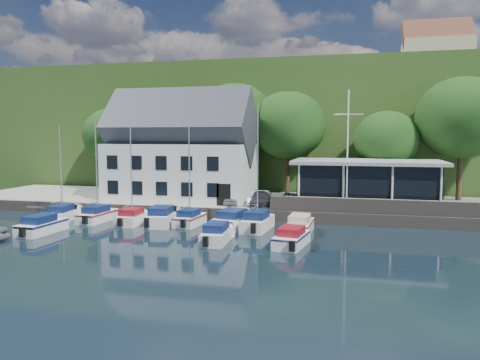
{
  "coord_description": "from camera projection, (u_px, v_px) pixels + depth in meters",
  "views": [
    {
      "loc": [
        9.83,
        -27.76,
        7.41
      ],
      "look_at": [
        0.86,
        9.0,
        3.73
      ],
      "focal_mm": 35.0,
      "sensor_mm": 36.0,
      "label": 1
    }
  ],
  "objects": [
    {
      "name": "seawall",
      "position": [
        380.0,
        206.0,
        37.92
      ],
      "size": [
        18.0,
        0.5,
        1.2
      ],
      "primitive_type": "cube",
      "color": "#6A5F54",
      "rests_on": "quay"
    },
    {
      "name": "boat_r1_5",
      "position": [
        233.0,
        219.0,
        37.08
      ],
      "size": [
        3.11,
        6.52,
        1.52
      ],
      "primitive_type": null,
      "rotation": [
        0.0,
        0.0,
        -0.15
      ],
      "color": "white",
      "rests_on": "ground"
    },
    {
      "name": "car_blue",
      "position": [
        289.0,
        199.0,
        41.94
      ],
      "size": [
        1.73,
        3.68,
        1.22
      ],
      "primitive_type": "imported",
      "rotation": [
        0.0,
        0.0,
        0.09
      ],
      "color": "navy",
      "rests_on": "quay"
    },
    {
      "name": "boat_r1_3",
      "position": [
        162.0,
        215.0,
        38.48
      ],
      "size": [
        2.84,
        6.34,
        1.57
      ],
      "primitive_type": null,
      "rotation": [
        0.0,
        0.0,
        0.13
      ],
      "color": "white",
      "rests_on": "ground"
    },
    {
      "name": "tree_5",
      "position": [
        461.0,
        139.0,
        45.34
      ],
      "size": [
        8.77,
        8.77,
        11.99
      ],
      "primitive_type": null,
      "color": "black",
      "rests_on": "quay"
    },
    {
      "name": "boat_r2_0",
      "position": [
        42.0,
        224.0,
        35.2
      ],
      "size": [
        2.19,
        6.04,
        1.43
      ],
      "primitive_type": null,
      "rotation": [
        0.0,
        0.0,
        -0.04
      ],
      "color": "white",
      "rests_on": "ground"
    },
    {
      "name": "harbor_building",
      "position": [
        182.0,
        155.0,
        46.97
      ],
      "size": [
        14.4,
        8.2,
        8.7
      ],
      "primitive_type": null,
      "color": "white",
      "rests_on": "quay"
    },
    {
      "name": "boat_r1_6",
      "position": [
        258.0,
        169.0,
        36.0
      ],
      "size": [
        2.38,
        6.2,
        9.6
      ],
      "primitive_type": null,
      "rotation": [
        0.0,
        0.0,
        -0.07
      ],
      "color": "white",
      "rests_on": "ground"
    },
    {
      "name": "tree_1",
      "position": [
        147.0,
        140.0,
        53.97
      ],
      "size": [
        8.46,
        8.46,
        11.56
      ],
      "primitive_type": null,
      "color": "black",
      "rests_on": "quay"
    },
    {
      "name": "boat_r1_1",
      "position": [
        96.0,
        172.0,
        39.64
      ],
      "size": [
        2.23,
        5.92,
        8.5
      ],
      "primitive_type": null,
      "rotation": [
        0.0,
        0.0,
        -0.07
      ],
      "color": "white",
      "rests_on": "ground"
    },
    {
      "name": "boat_r1_4",
      "position": [
        189.0,
        175.0,
        37.91
      ],
      "size": [
        2.16,
        5.08,
        8.28
      ],
      "primitive_type": null,
      "rotation": [
        0.0,
        0.0,
        -0.08
      ],
      "color": "white",
      "rests_on": "ground"
    },
    {
      "name": "club_pavilion",
      "position": [
        366.0,
        183.0,
        42.46
      ],
      "size": [
        13.2,
        7.2,
        4.1
      ],
      "primitive_type": null,
      "color": "black",
      "rests_on": "quay"
    },
    {
      "name": "farmhouse",
      "position": [
        436.0,
        53.0,
        73.03
      ],
      "size": [
        10.4,
        7.0,
        8.2
      ],
      "primitive_type": null,
      "color": "#C1B390",
      "rests_on": "hillside"
    },
    {
      "name": "boat_r1_2",
      "position": [
        131.0,
        175.0,
        38.46
      ],
      "size": [
        2.04,
        5.1,
        8.21
      ],
      "primitive_type": null,
      "rotation": [
        0.0,
        0.0,
        0.04
      ],
      "color": "white",
      "rests_on": "ground"
    },
    {
      "name": "tree_2",
      "position": [
        235.0,
        138.0,
        51.61
      ],
      "size": [
        8.79,
        8.79,
        12.02
      ],
      "primitive_type": null,
      "color": "black",
      "rests_on": "quay"
    },
    {
      "name": "car_white",
      "position": [
        259.0,
        198.0,
        42.88
      ],
      "size": [
        1.63,
        3.91,
        1.26
      ],
      "primitive_type": "imported",
      "rotation": [
        0.0,
        0.0,
        -0.08
      ],
      "color": "silver",
      "rests_on": "quay"
    },
    {
      "name": "quay_face",
      "position": [
        236.0,
        215.0,
        40.47
      ],
      "size": [
        60.0,
        0.3,
        1.0
      ],
      "primitive_type": "cube",
      "color": "#6A5F54",
      "rests_on": "ground"
    },
    {
      "name": "field_patch",
      "position": [
        346.0,
        91.0,
        94.12
      ],
      "size": [
        50.0,
        30.0,
        0.3
      ],
      "primitive_type": "cube",
      "color": "#536432",
      "rests_on": "hillside"
    },
    {
      "name": "tree_4",
      "position": [
        386.0,
        155.0,
        47.07
      ],
      "size": [
        6.45,
        6.45,
        8.81
      ],
      "primitive_type": null,
      "color": "black",
      "rests_on": "quay"
    },
    {
      "name": "car_silver",
      "position": [
        231.0,
        198.0,
        43.13
      ],
      "size": [
        1.9,
        3.46,
        1.12
      ],
      "primitive_type": "imported",
      "rotation": [
        0.0,
        0.0,
        0.19
      ],
      "color": "#B0B0B5",
      "rests_on": "quay"
    },
    {
      "name": "gangway",
      "position": [
        55.0,
        216.0,
        42.47
      ],
      "size": [
        1.2,
        6.0,
        1.4
      ],
      "primitive_type": null,
      "color": "#BDBDC1",
      "rests_on": "ground"
    },
    {
      "name": "boat_r1_0",
      "position": [
        61.0,
        172.0,
        40.13
      ],
      "size": [
        2.66,
        5.93,
        8.38
      ],
      "primitive_type": null,
      "rotation": [
        0.0,
        0.0,
        0.13
      ],
      "color": "white",
      "rests_on": "ground"
    },
    {
      "name": "car_dgrey",
      "position": [
        260.0,
        199.0,
        42.13
      ],
      "size": [
        2.52,
        4.65,
        1.28
      ],
      "primitive_type": "imported",
      "rotation": [
        0.0,
        0.0,
        0.17
      ],
      "color": "#2A292E",
      "rests_on": "quay"
    },
    {
      "name": "tree_0",
      "position": [
        113.0,
        149.0,
        54.86
      ],
      "size": [
        6.95,
        6.95,
        9.49
      ],
      "primitive_type": null,
      "color": "black",
      "rests_on": "quay"
    },
    {
      "name": "boat_r2_4",
      "position": [
        292.0,
        236.0,
        31.09
      ],
      "size": [
        2.62,
        5.67,
        1.35
      ],
      "primitive_type": null,
      "rotation": [
        0.0,
        0.0,
        -0.15
      ],
      "color": "white",
      "rests_on": "ground"
    },
    {
      "name": "tree_3",
      "position": [
        288.0,
        143.0,
        50.09
      ],
      "size": [
        8.07,
        8.07,
        11.03
      ],
      "primitive_type": null,
      "color": "black",
      "rests_on": "quay"
    },
    {
      "name": "quay",
      "position": [
        252.0,
        204.0,
        46.75
      ],
      "size": [
        60.0,
        13.0,
        1.0
      ],
      "primitive_type": "cube",
      "color": "#979791",
      "rests_on": "ground"
    },
    {
      "name": "hillside",
      "position": [
        301.0,
        132.0,
        89.06
      ],
      "size": [
        160.0,
        75.0,
        16.0
      ],
      "primitive_type": "cube",
      "color": "#2D4D1C",
      "rests_on": "ground"
    },
    {
      "name": "boat_r1_7",
      "position": [
        300.0,
        224.0,
        35.19
      ],
      "size": [
        2.01,
        6.0,
        1.45
      ],
      "primitive_type": null,
      "rotation": [
        0.0,
        0.0,
        -0.03
      ],
      "color": "white",
      "rests_on": "ground"
    },
    {
      "name": "flagpole",
      "position": [
        347.0,
        151.0,
        39.28
      ],
      "size": [
        2.43,
        0.2,
        10.13
      ],
      "primitive_type": null,
      "color": "white",
      "rests_on": "quay"
    },
    {
      "name": "ground",
      "position": [
        194.0,
        251.0,
        29.88
      ],
      "size": [
        180.0,
        180.0,
        0.0
      ],
      "primitive_type": "plane",
      "color": "black",
      "rests_on": "ground"
    },
    {
      "name": "boat_r2_3",
      "position": [
        217.0,
        232.0,
        32.28
      ],
      "size": [
        2.01,
        5.76,
        1.39
      ],
      "primitive_type": null,
      "rotation": [
        0.0,
        0.0,
        0.05
      ],
      "color": "white",
      "rests_on": "ground"
    }
  ]
}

